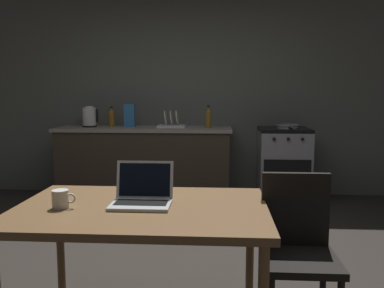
{
  "coord_description": "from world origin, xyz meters",
  "views": [
    {
      "loc": [
        0.42,
        -2.92,
        1.33
      ],
      "look_at": [
        0.17,
        0.97,
        0.84
      ],
      "focal_mm": 38.76,
      "sensor_mm": 36.0,
      "label": 1
    }
  ],
  "objects_px": {
    "stove_oven": "(283,164)",
    "frying_pan": "(288,126)",
    "coffee_mug": "(61,199)",
    "cereal_box": "(129,116)",
    "dish_rack": "(172,124)",
    "chair": "(298,243)",
    "bottle_b": "(112,117)",
    "laptop": "(142,196)",
    "dining_table": "(142,218)",
    "bottle": "(208,117)",
    "electric_kettle": "(89,117)"
  },
  "relations": [
    {
      "from": "dish_rack",
      "to": "bottle_b",
      "type": "bearing_deg",
      "value": 174.08
    },
    {
      "from": "coffee_mug",
      "to": "frying_pan",
      "type": "bearing_deg",
      "value": 60.77
    },
    {
      "from": "bottle",
      "to": "bottle_b",
      "type": "xyz_separation_m",
      "value": [
        -1.23,
        0.13,
        -0.01
      ]
    },
    {
      "from": "bottle",
      "to": "bottle_b",
      "type": "distance_m",
      "value": 1.23
    },
    {
      "from": "dining_table",
      "to": "laptop",
      "type": "distance_m",
      "value": 0.11
    },
    {
      "from": "dining_table",
      "to": "bottle",
      "type": "bearing_deg",
      "value": 84.36
    },
    {
      "from": "electric_kettle",
      "to": "bottle",
      "type": "distance_m",
      "value": 1.49
    },
    {
      "from": "electric_kettle",
      "to": "cereal_box",
      "type": "xyz_separation_m",
      "value": [
        0.5,
        0.02,
        0.02
      ]
    },
    {
      "from": "dining_table",
      "to": "dish_rack",
      "type": "bearing_deg",
      "value": 93.35
    },
    {
      "from": "coffee_mug",
      "to": "bottle_b",
      "type": "height_order",
      "value": "bottle_b"
    },
    {
      "from": "dining_table",
      "to": "coffee_mug",
      "type": "bearing_deg",
      "value": -171.01
    },
    {
      "from": "frying_pan",
      "to": "coffee_mug",
      "type": "xyz_separation_m",
      "value": [
        -1.66,
        -2.96,
        -0.15
      ]
    },
    {
      "from": "bottle_b",
      "to": "electric_kettle",
      "type": "bearing_deg",
      "value": -162.84
    },
    {
      "from": "stove_oven",
      "to": "coffee_mug",
      "type": "relative_size",
      "value": 7.08
    },
    {
      "from": "laptop",
      "to": "bottle",
      "type": "distance_m",
      "value": 2.87
    },
    {
      "from": "frying_pan",
      "to": "bottle_b",
      "type": "bearing_deg",
      "value": 177.18
    },
    {
      "from": "bottle_b",
      "to": "cereal_box",
      "type": "bearing_deg",
      "value": -13.97
    },
    {
      "from": "cereal_box",
      "to": "dish_rack",
      "type": "bearing_deg",
      "value": -2.16
    },
    {
      "from": "laptop",
      "to": "bottle",
      "type": "bearing_deg",
      "value": 88.31
    },
    {
      "from": "dining_table",
      "to": "chair",
      "type": "relative_size",
      "value": 1.54
    },
    {
      "from": "chair",
      "to": "frying_pan",
      "type": "xyz_separation_m",
      "value": [
        0.39,
        2.82,
        0.41
      ]
    },
    {
      "from": "dish_rack",
      "to": "frying_pan",
      "type": "bearing_deg",
      "value": -1.12
    },
    {
      "from": "electric_kettle",
      "to": "dish_rack",
      "type": "distance_m",
      "value": 1.03
    },
    {
      "from": "frying_pan",
      "to": "bottle_b",
      "type": "distance_m",
      "value": 2.19
    },
    {
      "from": "electric_kettle",
      "to": "bottle",
      "type": "bearing_deg",
      "value": -1.93
    },
    {
      "from": "laptop",
      "to": "stove_oven",
      "type": "bearing_deg",
      "value": 71.4
    },
    {
      "from": "stove_oven",
      "to": "chair",
      "type": "relative_size",
      "value": 1.02
    },
    {
      "from": "stove_oven",
      "to": "dish_rack",
      "type": "height_order",
      "value": "dish_rack"
    },
    {
      "from": "frying_pan",
      "to": "coffee_mug",
      "type": "distance_m",
      "value": 3.4
    },
    {
      "from": "electric_kettle",
      "to": "bottle_b",
      "type": "relative_size",
      "value": 1.02
    },
    {
      "from": "bottle",
      "to": "coffee_mug",
      "type": "xyz_separation_m",
      "value": [
        -0.7,
        -2.94,
        -0.25
      ]
    },
    {
      "from": "laptop",
      "to": "bottle_b",
      "type": "relative_size",
      "value": 1.27
    },
    {
      "from": "frying_pan",
      "to": "coffee_mug",
      "type": "relative_size",
      "value": 3.54
    },
    {
      "from": "stove_oven",
      "to": "cereal_box",
      "type": "relative_size",
      "value": 3.14
    },
    {
      "from": "stove_oven",
      "to": "frying_pan",
      "type": "relative_size",
      "value": 2.0
    },
    {
      "from": "coffee_mug",
      "to": "bottle",
      "type": "bearing_deg",
      "value": 76.6
    },
    {
      "from": "chair",
      "to": "bottle",
      "type": "relative_size",
      "value": 3.22
    },
    {
      "from": "dining_table",
      "to": "cereal_box",
      "type": "distance_m",
      "value": 3.05
    },
    {
      "from": "coffee_mug",
      "to": "cereal_box",
      "type": "relative_size",
      "value": 0.44
    },
    {
      "from": "dining_table",
      "to": "electric_kettle",
      "type": "distance_m",
      "value": 3.18
    },
    {
      "from": "cereal_box",
      "to": "stove_oven",
      "type": "bearing_deg",
      "value": -0.68
    },
    {
      "from": "frying_pan",
      "to": "bottle",
      "type": "bearing_deg",
      "value": -178.66
    },
    {
      "from": "chair",
      "to": "bottle_b",
      "type": "height_order",
      "value": "bottle_b"
    },
    {
      "from": "cereal_box",
      "to": "coffee_mug",
      "type": "bearing_deg",
      "value": -84.59
    },
    {
      "from": "chair",
      "to": "coffee_mug",
      "type": "height_order",
      "value": "chair"
    },
    {
      "from": "frying_pan",
      "to": "dish_rack",
      "type": "xyz_separation_m",
      "value": [
        -1.41,
        0.03,
        0.02
      ]
    },
    {
      "from": "coffee_mug",
      "to": "bottle_b",
      "type": "bearing_deg",
      "value": 99.73
    },
    {
      "from": "electric_kettle",
      "to": "frying_pan",
      "type": "height_order",
      "value": "electric_kettle"
    },
    {
      "from": "cereal_box",
      "to": "bottle",
      "type": "bearing_deg",
      "value": -4.06
    },
    {
      "from": "dining_table",
      "to": "chair",
      "type": "xyz_separation_m",
      "value": [
        0.85,
        0.08,
        -0.15
      ]
    }
  ]
}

